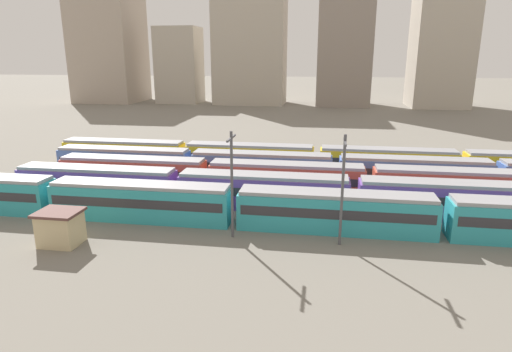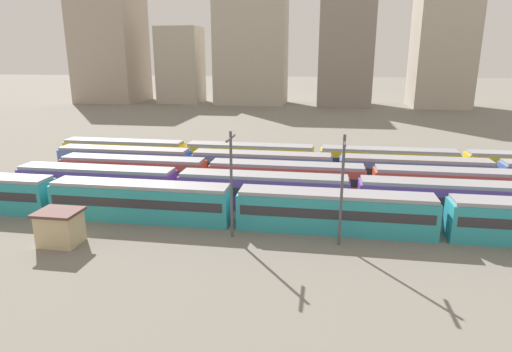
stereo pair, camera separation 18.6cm
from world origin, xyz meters
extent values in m
plane|color=slate|center=(0.00, 10.40, 0.00)|extent=(600.00, 600.00, 0.00)
cube|color=teal|center=(7.65, 0.00, 1.70)|extent=(18.00, 3.00, 3.40)
cube|color=#2D2D33|center=(7.65, 0.00, 2.11)|extent=(17.20, 3.06, 0.90)
cube|color=#939399|center=(7.65, 0.00, 3.57)|extent=(17.60, 2.70, 0.35)
cube|color=teal|center=(26.55, 0.00, 1.70)|extent=(18.00, 3.00, 3.40)
cube|color=#2D2D33|center=(26.55, 0.00, 2.11)|extent=(17.20, 3.06, 0.90)
cube|color=#939399|center=(26.55, 0.00, 3.57)|extent=(17.60, 2.70, 0.35)
cube|color=#6B429E|center=(0.21, 5.20, 1.70)|extent=(18.00, 3.00, 3.40)
cube|color=#2D2D33|center=(0.21, 5.20, 2.11)|extent=(17.20, 3.06, 0.90)
cube|color=#939399|center=(0.21, 5.20, 3.57)|extent=(17.60, 2.70, 0.35)
cube|color=#6B429E|center=(19.11, 5.20, 1.70)|extent=(18.00, 3.00, 3.40)
cube|color=#2D2D33|center=(19.11, 5.20, 2.11)|extent=(17.20, 3.06, 0.90)
cube|color=#939399|center=(19.11, 5.20, 3.57)|extent=(17.60, 2.70, 0.35)
cube|color=#6B429E|center=(38.01, 5.20, 1.70)|extent=(18.00, 3.00, 3.40)
cube|color=#2D2D33|center=(38.01, 5.20, 2.11)|extent=(17.20, 3.06, 0.90)
cube|color=#939399|center=(38.01, 5.20, 3.57)|extent=(17.60, 2.70, 0.35)
cube|color=#BC4C38|center=(2.19, 10.40, 1.70)|extent=(18.00, 3.00, 3.40)
cube|color=#2D2D33|center=(2.19, 10.40, 2.11)|extent=(17.20, 3.06, 0.90)
cube|color=#939399|center=(2.19, 10.40, 3.57)|extent=(17.60, 2.70, 0.35)
cube|color=#BC4C38|center=(21.09, 10.40, 1.70)|extent=(18.00, 3.00, 3.40)
cube|color=#2D2D33|center=(21.09, 10.40, 2.11)|extent=(17.20, 3.06, 0.90)
cube|color=#939399|center=(21.09, 10.40, 3.57)|extent=(17.60, 2.70, 0.35)
cube|color=#BC4C38|center=(39.99, 10.40, 1.70)|extent=(18.00, 3.00, 3.40)
cube|color=#2D2D33|center=(39.99, 10.40, 2.11)|extent=(17.20, 3.06, 0.90)
cube|color=#939399|center=(39.99, 10.40, 3.57)|extent=(17.60, 2.70, 0.35)
cube|color=#4C70BC|center=(-1.48, 15.60, 1.70)|extent=(18.00, 3.00, 3.40)
cube|color=#2D2D33|center=(-1.48, 15.60, 2.11)|extent=(17.20, 3.06, 0.90)
cube|color=#939399|center=(-1.48, 15.60, 3.57)|extent=(17.60, 2.70, 0.35)
cube|color=#4C70BC|center=(17.42, 15.60, 1.70)|extent=(18.00, 3.00, 3.40)
cube|color=#2D2D33|center=(17.42, 15.60, 2.11)|extent=(17.20, 3.06, 0.90)
cube|color=#939399|center=(17.42, 15.60, 3.57)|extent=(17.60, 2.70, 0.35)
cube|color=#4C70BC|center=(36.32, 15.60, 1.70)|extent=(18.00, 3.00, 3.40)
cube|color=#2D2D33|center=(36.32, 15.60, 2.11)|extent=(17.20, 3.06, 0.90)
cube|color=#939399|center=(36.32, 15.60, 3.57)|extent=(17.60, 2.70, 0.35)
cube|color=yellow|center=(-3.94, 20.80, 1.70)|extent=(18.00, 3.00, 3.40)
cube|color=#2D2D33|center=(-3.94, 20.80, 2.11)|extent=(17.20, 3.06, 0.90)
cube|color=#939399|center=(-3.94, 20.80, 3.57)|extent=(17.60, 2.70, 0.35)
cube|color=yellow|center=(14.96, 20.80, 1.70)|extent=(18.00, 3.00, 3.40)
cube|color=#2D2D33|center=(14.96, 20.80, 2.11)|extent=(17.20, 3.06, 0.90)
cube|color=#939399|center=(14.96, 20.80, 3.57)|extent=(17.60, 2.70, 0.35)
cube|color=yellow|center=(33.86, 20.80, 1.70)|extent=(18.00, 3.00, 3.40)
cube|color=#2D2D33|center=(33.86, 20.80, 2.11)|extent=(17.20, 3.06, 0.90)
cube|color=#939399|center=(33.86, 20.80, 3.57)|extent=(17.60, 2.70, 0.35)
cylinder|color=#4C4C51|center=(26.95, -3.10, 4.82)|extent=(0.24, 0.24, 9.63)
cube|color=#47474C|center=(26.95, -3.10, 9.03)|extent=(0.16, 3.20, 0.16)
cylinder|color=#4C4C51|center=(17.49, -2.90, 4.81)|extent=(0.24, 0.24, 9.61)
cube|color=#47474C|center=(17.49, -2.90, 9.01)|extent=(0.16, 3.20, 0.16)
cube|color=#C6B284|center=(3.25, -6.78, 1.40)|extent=(3.20, 2.60, 2.80)
cube|color=brown|center=(3.25, -6.78, 2.92)|extent=(3.60, 3.00, 0.24)
cube|color=#A89989|center=(-49.72, 108.88, 20.05)|extent=(20.56, 20.74, 40.11)
cube|color=#B2A899|center=(-24.56, 108.88, 12.57)|extent=(14.10, 12.31, 25.13)
cube|color=#B2A899|center=(0.08, 108.88, 19.46)|extent=(22.97, 15.97, 38.92)
cube|color=gray|center=(30.60, 108.88, 24.42)|extent=(16.67, 17.29, 48.85)
cube|color=#B2A899|center=(60.02, 108.88, 25.01)|extent=(16.95, 18.00, 50.01)
camera|label=1|loc=(25.22, -38.40, 15.74)|focal=30.49mm
camera|label=2|loc=(25.41, -38.37, 15.74)|focal=30.49mm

